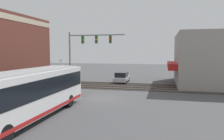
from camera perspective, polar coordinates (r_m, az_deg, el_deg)
The scene contains 9 objects.
ground_plane at distance 21.54m, azimuth -2.63°, elevation -7.36°, with size 120.00×120.00×0.00m, color #4C4C4F.
shop_building at distance 32.62m, azimuth 23.60°, elevation 2.57°, with size 12.92×9.43×7.00m.
city_bus at distance 15.69m, azimuth -20.34°, elevation -5.43°, with size 11.49×2.59×3.32m.
traffic_signal_gantry at distance 26.85m, azimuth -6.91°, elevation 6.01°, with size 0.42×7.03×6.93m.
crossing_signal at distance 26.42m, azimuth -12.94°, elevation -0.18°, with size 1.41×1.18×3.81m.
rail_track_near at distance 27.24m, azimuth 0.87°, elevation -4.72°, with size 2.60×60.00×0.15m.
rail_track_far at distance 30.34m, azimuth 2.19°, elevation -3.74°, with size 2.60×60.00×0.15m.
parked_car_silver at distance 32.31m, azimuth 2.57°, elevation -2.00°, with size 4.28×1.82×1.53m.
pedestrian_at_crossing at distance 25.21m, azimuth -10.64°, elevation -3.62°, with size 0.34×0.34×1.72m.
Camera 1 is at (-20.22, -5.85, 4.55)m, focal length 35.00 mm.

